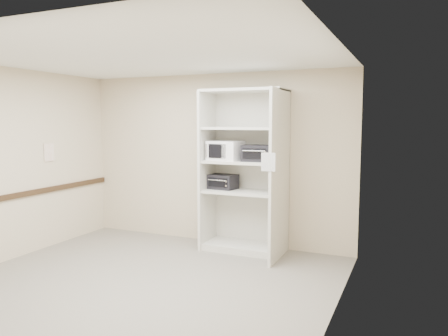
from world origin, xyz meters
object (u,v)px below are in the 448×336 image
at_px(shelving_unit, 247,177).
at_px(microwave, 226,151).
at_px(toaster_oven_upper, 257,153).
at_px(toaster_oven_lower, 223,182).

distance_m(shelving_unit, microwave, 0.51).
xyz_separation_m(shelving_unit, toaster_oven_upper, (0.17, -0.04, 0.36)).
height_order(microwave, toaster_oven_upper, microwave).
xyz_separation_m(shelving_unit, microwave, (-0.33, -0.04, 0.38)).
height_order(shelving_unit, microwave, shelving_unit).
relative_size(microwave, toaster_oven_lower, 1.21).
relative_size(shelving_unit, toaster_oven_upper, 5.83).
bearing_deg(shelving_unit, toaster_oven_lower, 176.48).
bearing_deg(microwave, shelving_unit, 14.05).
distance_m(shelving_unit, toaster_oven_upper, 0.40).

